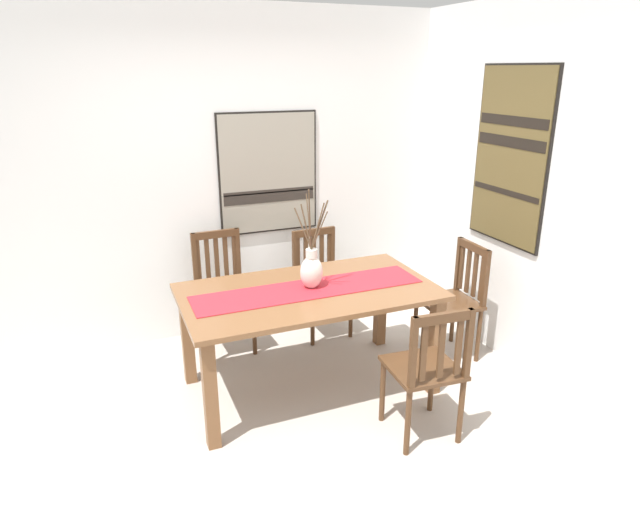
% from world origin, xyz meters
% --- Properties ---
extents(ground_plane, '(6.40, 6.40, 0.03)m').
position_xyz_m(ground_plane, '(0.00, 0.00, -0.01)').
color(ground_plane, '#B2A89E').
extents(wall_back, '(6.40, 0.12, 2.70)m').
position_xyz_m(wall_back, '(0.00, 1.86, 1.35)').
color(wall_back, white).
rests_on(wall_back, ground_plane).
extents(wall_side, '(0.12, 6.40, 2.70)m').
position_xyz_m(wall_side, '(1.86, 0.00, 1.35)').
color(wall_side, white).
rests_on(wall_side, ground_plane).
extents(dining_table, '(1.74, 0.97, 0.77)m').
position_xyz_m(dining_table, '(0.19, 0.63, 0.66)').
color(dining_table, brown).
rests_on(dining_table, ground_plane).
extents(table_runner, '(1.60, 0.36, 0.01)m').
position_xyz_m(table_runner, '(0.19, 0.63, 0.77)').
color(table_runner, '#B7232D').
rests_on(table_runner, dining_table).
extents(centerpiece_vase, '(0.22, 0.26, 0.74)m').
position_xyz_m(centerpiece_vase, '(0.22, 0.64, 0.90)').
color(centerpiece_vase, silver).
rests_on(centerpiece_vase, dining_table).
extents(chair_0, '(0.43, 0.43, 0.97)m').
position_xyz_m(chair_0, '(-0.23, 1.49, 0.51)').
color(chair_0, '#4C301C').
rests_on(chair_0, ground_plane).
extents(chair_1, '(0.45, 0.45, 0.91)m').
position_xyz_m(chair_1, '(0.65, -0.18, 0.48)').
color(chair_1, '#4C301C').
rests_on(chair_1, ground_plane).
extents(chair_2, '(0.44, 0.44, 0.90)m').
position_xyz_m(chair_2, '(0.62, 1.46, 0.49)').
color(chair_2, '#4C301C').
rests_on(chair_2, ground_plane).
extents(chair_3, '(0.44, 0.44, 0.93)m').
position_xyz_m(chair_3, '(1.44, 0.65, 0.49)').
color(chair_3, '#4C301C').
rests_on(chair_3, ground_plane).
extents(painting_on_back_wall, '(0.86, 0.05, 1.02)m').
position_xyz_m(painting_on_back_wall, '(0.28, 1.79, 1.37)').
color(painting_on_back_wall, black).
extents(painting_on_side_wall, '(0.05, 0.77, 1.31)m').
position_xyz_m(painting_on_side_wall, '(1.79, 0.59, 1.59)').
color(painting_on_side_wall, black).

